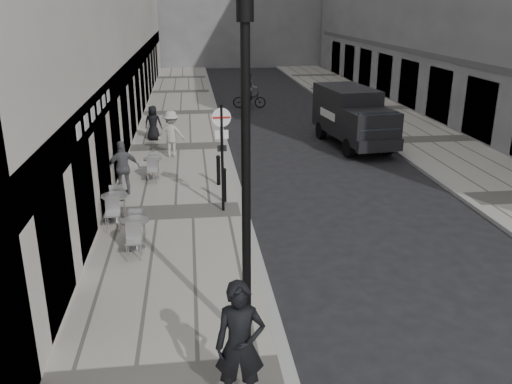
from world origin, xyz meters
TOP-DOWN VIEW (x-y plane):
  - sidewalk at (-2.00, 18.00)m, footprint 4.00×60.00m
  - far_sidewalk at (9.00, 18.00)m, footprint 4.00×60.00m
  - walking_man at (-0.86, 2.18)m, footprint 0.78×0.55m
  - sign_post at (-0.60, 10.28)m, footprint 0.53×0.10m
  - lamppost at (-0.60, 3.71)m, footprint 0.26×0.26m
  - bollard_near at (-0.52, 11.01)m, footprint 0.13×0.13m
  - bollard_far at (-0.60, 12.68)m, footprint 0.13×0.13m
  - panel_van at (5.42, 17.77)m, footprint 2.48×5.33m
  - cyclist at (2.03, 27.20)m, footprint 1.99×0.90m
  - pedestrian_a at (-3.60, 12.07)m, footprint 1.09×0.68m
  - pedestrian_b at (-2.21, 16.42)m, footprint 1.31×0.97m
  - pedestrian_c at (-3.09, 19.29)m, footprint 0.82×0.60m
  - cafe_table_near at (-2.89, 7.96)m, footprint 0.68×1.54m
  - cafe_table_mid at (-2.80, 13.68)m, footprint 0.64×1.45m
  - cafe_table_far at (-3.60, 9.78)m, footprint 0.71×1.61m

SIDE VIEW (x-z plane):
  - sidewalk at x=-2.00m, z-range 0.00..0.12m
  - far_sidewalk at x=9.00m, z-range 0.00..0.12m
  - cafe_table_mid at x=-2.80m, z-range 0.13..0.95m
  - cafe_table_near at x=-2.89m, z-range 0.13..1.00m
  - cafe_table_far at x=-3.60m, z-range 0.13..1.04m
  - bollard_far at x=-0.60m, z-range 0.12..1.07m
  - bollard_near at x=-0.52m, z-range 0.12..1.12m
  - cyclist at x=2.03m, z-range -0.23..1.85m
  - pedestrian_c at x=-3.09m, z-range 0.12..1.65m
  - pedestrian_a at x=-3.60m, z-range 0.12..1.85m
  - pedestrian_b at x=-2.21m, z-range 0.12..1.93m
  - walking_man at x=-0.86m, z-range 0.12..2.15m
  - panel_van at x=5.42m, z-range 0.15..2.58m
  - sign_post at x=-0.60m, z-range 0.56..3.67m
  - lamppost at x=-0.60m, z-range 0.45..6.24m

